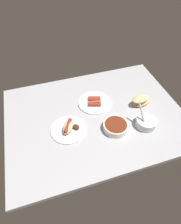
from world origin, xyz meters
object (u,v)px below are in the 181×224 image
bread_stack (141,101)px  bowl_chili (116,126)px  bowl_coleslaw (146,122)px  plate_sausages (95,102)px  plate_hotdog_assembled (69,128)px

bread_stack → bowl_chili: bread_stack is taller
bowl_chili → bowl_coleslaw: size_ratio=1.03×
plate_sausages → bowl_coleslaw: 38.89cm
bread_stack → bowl_coleslaw: (5.66, 18.43, -0.51)cm
bread_stack → bowl_chili: 29.85cm
plate_hotdog_assembled → bowl_chili: plate_hotdog_assembled is taller
bowl_coleslaw → plate_hotdog_assembled: bearing=-13.1°
plate_sausages → bowl_coleslaw: bowl_coleslaw is taller
plate_sausages → bowl_chili: 26.99cm
plate_hotdog_assembled → bowl_coleslaw: 49.98cm
bread_stack → bowl_chili: bearing=30.9°
bread_stack → bowl_coleslaw: 19.28cm
plate_sausages → plate_hotdog_assembled: bearing=37.9°
bowl_coleslaw → plate_sausages: bearing=-49.5°
plate_sausages → bread_stack: bread_stack is taller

